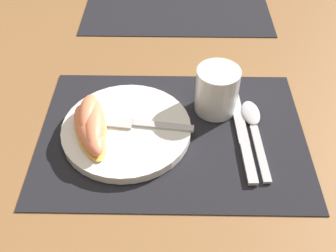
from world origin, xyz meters
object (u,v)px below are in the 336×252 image
plate (127,129)px  spoon (254,123)px  juice_glass (217,93)px  knife (244,137)px  citrus_wedge_1 (95,125)px  fork (137,124)px  citrus_wedge_0 (90,116)px  citrus_wedge_2 (90,130)px

plate → spoon: plate is taller
juice_glass → plate: bearing=-157.6°
plate → knife: (0.21, -0.01, -0.01)m
juice_glass → citrus_wedge_1: bearing=-159.7°
fork → citrus_wedge_1: bearing=-167.3°
plate → citrus_wedge_0: size_ratio=2.32×
citrus_wedge_1 → spoon: bearing=7.3°
spoon → citrus_wedge_0: 0.30m
juice_glass → spoon: bearing=-33.2°
spoon → citrus_wedge_1: (-0.28, -0.04, 0.03)m
knife → fork: size_ratio=1.21×
knife → citrus_wedge_1: bearing=-179.7°
plate → citrus_wedge_2: (-0.06, -0.02, 0.02)m
juice_glass → fork: 0.16m
knife → citrus_wedge_1: citrus_wedge_1 is taller
juice_glass → citrus_wedge_1: size_ratio=0.67×
spoon → juice_glass: bearing=146.8°
juice_glass → citrus_wedge_2: size_ratio=0.65×
citrus_wedge_0 → citrus_wedge_2: size_ratio=0.72×
fork → citrus_wedge_1: (-0.07, -0.02, 0.01)m
juice_glass → knife: 0.10m
citrus_wedge_2 → spoon: bearing=9.3°
plate → citrus_wedge_2: 0.07m
spoon → citrus_wedge_2: citrus_wedge_2 is taller
plate → knife: 0.21m
spoon → citrus_wedge_0: bearing=-177.1°
plate → juice_glass: juice_glass is taller
fork → citrus_wedge_0: citrus_wedge_0 is taller
spoon → citrus_wedge_0: size_ratio=1.94×
juice_glass → fork: juice_glass is taller
plate → knife: bearing=-3.3°
citrus_wedge_1 → citrus_wedge_2: citrus_wedge_1 is taller
plate → citrus_wedge_0: bearing=172.9°
knife → citrus_wedge_1: size_ratio=1.63×
plate → juice_glass: (0.16, 0.07, 0.03)m
citrus_wedge_1 → citrus_wedge_2: size_ratio=0.96×
knife → citrus_wedge_0: size_ratio=2.18×
fork → citrus_wedge_2: 0.08m
plate → spoon: bearing=5.8°
citrus_wedge_2 → plate: bearing=21.9°
juice_glass → citrus_wedge_1: 0.23m
knife → fork: bearing=175.5°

